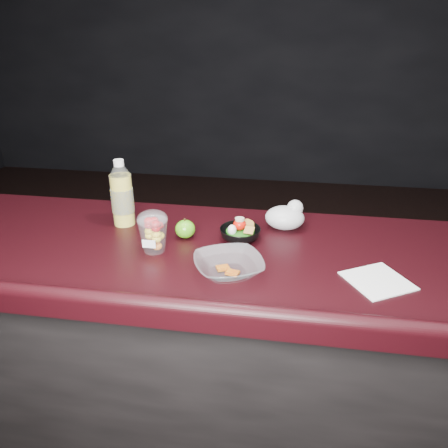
% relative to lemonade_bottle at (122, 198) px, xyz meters
% --- Properties ---
extents(counter, '(4.06, 0.71, 1.02)m').
position_rel_lemonade_bottle_xyz_m(counter, '(0.41, -0.15, -0.61)').
color(counter, black).
rests_on(counter, ground).
extents(lemonade_bottle, '(0.08, 0.08, 0.24)m').
position_rel_lemonade_bottle_xyz_m(lemonade_bottle, '(0.00, 0.00, 0.00)').
color(lemonade_bottle, yellow).
rests_on(lemonade_bottle, counter).
extents(fruit_cup, '(0.10, 0.10, 0.14)m').
position_rel_lemonade_bottle_xyz_m(fruit_cup, '(0.17, -0.18, -0.03)').
color(fruit_cup, white).
rests_on(fruit_cup, counter).
extents(green_apple, '(0.07, 0.07, 0.07)m').
position_rel_lemonade_bottle_xyz_m(green_apple, '(0.25, -0.08, -0.07)').
color(green_apple, '#23870F').
rests_on(green_apple, counter).
extents(plastic_bag, '(0.14, 0.11, 0.10)m').
position_rel_lemonade_bottle_xyz_m(plastic_bag, '(0.58, 0.06, -0.06)').
color(plastic_bag, silver).
rests_on(plastic_bag, counter).
extents(snack_bowl, '(0.17, 0.17, 0.08)m').
position_rel_lemonade_bottle_xyz_m(snack_bowl, '(0.43, -0.06, -0.08)').
color(snack_bowl, black).
rests_on(snack_bowl, counter).
extents(takeout_bowl, '(0.26, 0.26, 0.05)m').
position_rel_lemonade_bottle_xyz_m(takeout_bowl, '(0.43, -0.29, -0.08)').
color(takeout_bowl, silver).
rests_on(takeout_bowl, counter).
extents(paper_napkin, '(0.22, 0.22, 0.00)m').
position_rel_lemonade_bottle_xyz_m(paper_napkin, '(0.86, -0.26, -0.10)').
color(paper_napkin, white).
rests_on(paper_napkin, counter).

